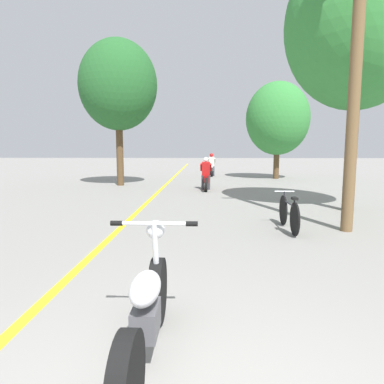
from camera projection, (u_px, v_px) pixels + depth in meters
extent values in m
cube|color=yellow|center=(161.00, 189.00, 14.74)|extent=(0.14, 48.00, 0.01)
cylinder|color=brown|center=(357.00, 47.00, 6.79)|extent=(0.24, 0.24, 7.48)
cylinder|color=#513A23|center=(351.00, 143.00, 9.38)|extent=(0.32, 0.32, 3.75)
ellipsoid|color=#337F38|center=(358.00, 25.00, 8.98)|extent=(3.82, 3.44, 4.40)
cylinder|color=#513A23|center=(276.00, 159.00, 19.55)|extent=(0.32, 0.32, 2.28)
ellipsoid|color=#337F38|center=(278.00, 118.00, 19.26)|extent=(3.56, 3.21, 4.10)
cylinder|color=#513A23|center=(120.00, 148.00, 15.95)|extent=(0.32, 0.32, 3.48)
ellipsoid|color=#235B28|center=(118.00, 85.00, 15.58)|extent=(3.57, 3.21, 4.10)
cylinder|color=black|center=(158.00, 290.00, 3.44)|extent=(0.12, 0.65, 0.65)
ellipsoid|color=silver|center=(145.00, 288.00, 2.71)|extent=(0.24, 0.56, 0.22)
cube|color=#4C4C51|center=(146.00, 320.00, 2.75)|extent=(0.20, 0.36, 0.24)
cylinder|color=silver|center=(156.00, 258.00, 3.31)|extent=(0.06, 0.23, 0.74)
cylinder|color=silver|center=(154.00, 223.00, 3.17)|extent=(0.70, 0.04, 0.04)
cylinder|color=black|center=(117.00, 223.00, 3.19)|extent=(0.11, 0.05, 0.05)
cylinder|color=black|center=(192.00, 224.00, 3.16)|extent=(0.11, 0.05, 0.05)
sphere|color=silver|center=(156.00, 230.00, 3.27)|extent=(0.18, 0.18, 0.18)
cylinder|color=black|center=(206.00, 181.00, 15.26)|extent=(0.12, 0.56, 0.56)
cylinder|color=black|center=(206.00, 185.00, 13.73)|extent=(0.12, 0.56, 0.56)
cube|color=maroon|center=(206.00, 179.00, 14.47)|extent=(0.20, 0.99, 0.28)
cylinder|color=silver|center=(206.00, 167.00, 15.08)|extent=(0.50, 0.03, 0.03)
cylinder|color=#38383D|center=(203.00, 183.00, 14.45)|extent=(0.11, 0.11, 0.60)
cylinder|color=#38383D|center=(209.00, 183.00, 14.44)|extent=(0.11, 0.11, 0.60)
cube|color=red|center=(206.00, 169.00, 14.40)|extent=(0.34, 0.28, 0.59)
cylinder|color=red|center=(201.00, 167.00, 14.56)|extent=(0.08, 0.46, 0.36)
cylinder|color=red|center=(211.00, 167.00, 14.54)|extent=(0.08, 0.46, 0.36)
sphere|color=white|center=(206.00, 160.00, 14.39)|extent=(0.21, 0.21, 0.21)
cylinder|color=black|center=(211.00, 171.00, 22.36)|extent=(0.12, 0.57, 0.57)
cylinder|color=black|center=(212.00, 172.00, 20.99)|extent=(0.12, 0.57, 0.57)
cube|color=silver|center=(211.00, 169.00, 21.65)|extent=(0.20, 0.88, 0.28)
cylinder|color=silver|center=(211.00, 161.00, 22.18)|extent=(0.50, 0.03, 0.03)
cylinder|color=#282D3D|center=(209.00, 171.00, 21.63)|extent=(0.11, 0.11, 0.60)
cylinder|color=#282D3D|center=(214.00, 171.00, 21.62)|extent=(0.11, 0.11, 0.60)
cube|color=silver|center=(212.00, 162.00, 21.58)|extent=(0.34, 0.28, 0.61)
cylinder|color=silver|center=(208.00, 161.00, 21.74)|extent=(0.08, 0.48, 0.37)
cylinder|color=silver|center=(215.00, 161.00, 21.72)|extent=(0.08, 0.48, 0.37)
sphere|color=#B21919|center=(212.00, 155.00, 21.57)|extent=(0.23, 0.23, 0.23)
cylinder|color=black|center=(283.00, 210.00, 7.82)|extent=(0.04, 0.68, 0.68)
cylinder|color=black|center=(295.00, 219.00, 6.82)|extent=(0.04, 0.68, 0.68)
cylinder|color=black|center=(289.00, 203.00, 7.29)|extent=(0.04, 0.81, 0.04)
cylinder|color=black|center=(294.00, 208.00, 6.87)|extent=(0.03, 0.03, 0.41)
cube|color=black|center=(295.00, 199.00, 6.85)|extent=(0.10, 0.20, 0.05)
cylinder|color=black|center=(284.00, 201.00, 7.74)|extent=(0.03, 0.03, 0.44)
cylinder|color=silver|center=(284.00, 191.00, 7.71)|extent=(0.44, 0.03, 0.03)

